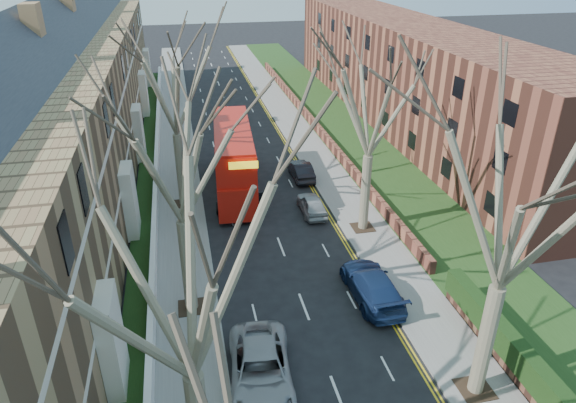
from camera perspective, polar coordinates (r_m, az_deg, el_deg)
pavement_left at (r=47.75m, az=-12.27°, el=5.57°), size 3.00×102.00×0.12m
pavement_right at (r=49.07m, az=1.92°, el=6.77°), size 3.00×102.00×0.12m
terrace_left at (r=39.29m, az=-24.07°, el=7.66°), size 9.70×78.00×13.60m
flats_right at (r=55.04m, az=12.96°, el=13.70°), size 13.97×54.00×10.00m
front_wall_left at (r=40.20m, az=-14.45°, el=2.05°), size 0.30×78.00×1.00m
grass_verge_right at (r=50.27m, az=6.95°, el=7.19°), size 6.00×102.00×0.06m
tree_left_mid at (r=13.82m, az=-11.94°, el=-6.16°), size 10.50×10.50×14.71m
tree_left_far at (r=22.99m, az=-12.52°, el=6.65°), size 10.15×10.15×14.22m
tree_left_dist at (r=34.46m, az=-12.93°, el=13.87°), size 10.50×10.50×14.71m
tree_right_mid at (r=19.04m, az=24.45°, el=1.48°), size 10.50×10.50×14.71m
tree_right_far at (r=30.75m, az=9.43°, el=12.04°), size 10.15×10.15×14.22m
double_decker_bus at (r=38.46m, az=-6.02°, el=4.52°), size 3.58×11.84×4.86m
car_left_far at (r=22.87m, az=-3.04°, el=-18.13°), size 3.18×5.91×1.58m
car_right_near at (r=27.76m, az=9.33°, el=-9.14°), size 2.30×5.45×1.57m
car_right_mid at (r=35.65m, az=2.68°, el=-0.31°), size 1.58×3.88×1.32m
car_right_far at (r=40.95m, az=1.44°, el=3.50°), size 1.47×4.14×1.36m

